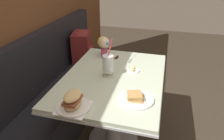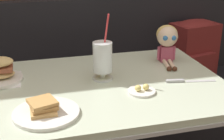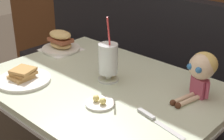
{
  "view_description": "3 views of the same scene",
  "coord_description": "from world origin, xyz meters",
  "px_view_note": "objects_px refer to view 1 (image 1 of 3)",
  "views": [
    {
      "loc": [
        -1.44,
        -0.19,
        1.57
      ],
      "look_at": [
        0.05,
        0.21,
        0.77
      ],
      "focal_mm": 33.0,
      "sensor_mm": 36.0,
      "label": 1
    },
    {
      "loc": [
        -0.31,
        -1.14,
        1.34
      ],
      "look_at": [
        0.03,
        0.18,
        0.8
      ],
      "focal_mm": 51.87,
      "sensor_mm": 36.0,
      "label": 2
    },
    {
      "loc": [
        0.94,
        -0.75,
        1.42
      ],
      "look_at": [
        0.06,
        0.19,
        0.82
      ],
      "focal_mm": 51.75,
      "sensor_mm": 36.0,
      "label": 3
    }
  ],
  "objects_px": {
    "sandwich_plate": "(73,102)",
    "seated_doll": "(104,44)",
    "toast_plate": "(135,98)",
    "butter_knife": "(130,60)",
    "backpack": "(82,46)",
    "milkshake_glass": "(108,65)",
    "butter_saucer": "(133,70)"
  },
  "relations": [
    {
      "from": "sandwich_plate",
      "to": "butter_knife",
      "type": "bearing_deg",
      "value": -15.2
    },
    {
      "from": "toast_plate",
      "to": "butter_knife",
      "type": "distance_m",
      "value": 0.65
    },
    {
      "from": "sandwich_plate",
      "to": "milkshake_glass",
      "type": "bearing_deg",
      "value": -11.87
    },
    {
      "from": "seated_doll",
      "to": "butter_saucer",
      "type": "bearing_deg",
      "value": -127.52
    },
    {
      "from": "toast_plate",
      "to": "sandwich_plate",
      "type": "bearing_deg",
      "value": 116.84
    },
    {
      "from": "butter_knife",
      "to": "butter_saucer",
      "type": "bearing_deg",
      "value": -164.77
    },
    {
      "from": "toast_plate",
      "to": "milkshake_glass",
      "type": "bearing_deg",
      "value": 44.46
    },
    {
      "from": "sandwich_plate",
      "to": "butter_saucer",
      "type": "relative_size",
      "value": 1.83
    },
    {
      "from": "toast_plate",
      "to": "butter_knife",
      "type": "xyz_separation_m",
      "value": [
        0.63,
        0.15,
        -0.01
      ]
    },
    {
      "from": "sandwich_plate",
      "to": "backpack",
      "type": "height_order",
      "value": "sandwich_plate"
    },
    {
      "from": "toast_plate",
      "to": "milkshake_glass",
      "type": "xyz_separation_m",
      "value": [
        0.28,
        0.27,
        0.08
      ]
    },
    {
      "from": "butter_saucer",
      "to": "sandwich_plate",
      "type": "bearing_deg",
      "value": 154.82
    },
    {
      "from": "toast_plate",
      "to": "backpack",
      "type": "xyz_separation_m",
      "value": [
        1.06,
        0.83,
        -0.1
      ]
    },
    {
      "from": "backpack",
      "to": "seated_doll",
      "type": "bearing_deg",
      "value": -134.02
    },
    {
      "from": "milkshake_glass",
      "to": "seated_doll",
      "type": "height_order",
      "value": "milkshake_glass"
    },
    {
      "from": "sandwich_plate",
      "to": "seated_doll",
      "type": "xyz_separation_m",
      "value": [
        0.86,
        0.05,
        0.08
      ]
    },
    {
      "from": "seated_doll",
      "to": "backpack",
      "type": "height_order",
      "value": "seated_doll"
    },
    {
      "from": "toast_plate",
      "to": "seated_doll",
      "type": "height_order",
      "value": "seated_doll"
    },
    {
      "from": "butter_saucer",
      "to": "backpack",
      "type": "distance_m",
      "value": 0.99
    },
    {
      "from": "toast_plate",
      "to": "butter_saucer",
      "type": "xyz_separation_m",
      "value": [
        0.41,
        0.09,
        -0.01
      ]
    },
    {
      "from": "butter_saucer",
      "to": "seated_doll",
      "type": "relative_size",
      "value": 0.53
    },
    {
      "from": "milkshake_glass",
      "to": "butter_saucer",
      "type": "xyz_separation_m",
      "value": [
        0.13,
        -0.18,
        -0.09
      ]
    },
    {
      "from": "milkshake_glass",
      "to": "backpack",
      "type": "height_order",
      "value": "milkshake_glass"
    },
    {
      "from": "butter_saucer",
      "to": "seated_doll",
      "type": "height_order",
      "value": "seated_doll"
    },
    {
      "from": "seated_doll",
      "to": "backpack",
      "type": "bearing_deg",
      "value": 45.98
    },
    {
      "from": "milkshake_glass",
      "to": "backpack",
      "type": "xyz_separation_m",
      "value": [
        0.78,
        0.56,
        -0.18
      ]
    },
    {
      "from": "butter_saucer",
      "to": "butter_knife",
      "type": "height_order",
      "value": "butter_saucer"
    },
    {
      "from": "toast_plate",
      "to": "butter_saucer",
      "type": "height_order",
      "value": "toast_plate"
    },
    {
      "from": "butter_saucer",
      "to": "backpack",
      "type": "bearing_deg",
      "value": 48.77
    },
    {
      "from": "milkshake_glass",
      "to": "seated_doll",
      "type": "relative_size",
      "value": 1.39
    },
    {
      "from": "toast_plate",
      "to": "backpack",
      "type": "bearing_deg",
      "value": 38.04
    },
    {
      "from": "seated_doll",
      "to": "backpack",
      "type": "distance_m",
      "value": 0.6
    }
  ]
}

